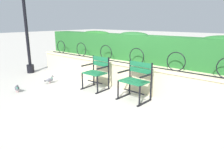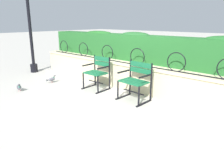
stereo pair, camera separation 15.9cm
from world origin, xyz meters
The scene contains 9 objects.
ground_plane centered at (0.00, 0.00, 0.00)m, with size 60.00×60.00×0.00m, color #BCB7AD.
stone_wall centered at (0.00, 0.88, 0.35)m, with size 7.06×0.41×0.69m.
iron_arch_fence centered at (-0.25, 0.80, 0.87)m, with size 6.53×0.02×0.42m.
hedge_row centered at (0.02, 1.32, 1.06)m, with size 6.92×0.54×0.77m.
park_chair_left centered at (-0.71, 0.33, 0.46)m, with size 0.58×0.53×0.85m.
park_chair_right centered at (0.49, 0.35, 0.47)m, with size 0.66×0.55×0.86m.
pigeon_near_chairs centered at (-2.04, -1.16, 0.11)m, with size 0.28×0.16×0.22m.
pigeon_far_side centered at (-2.07, -0.21, 0.11)m, with size 0.13×0.29×0.22m.
lamppost centered at (-3.67, 0.11, 1.62)m, with size 0.28×0.28×3.12m.
Camera 2 is at (2.99, -3.26, 1.73)m, focal length 32.64 mm.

